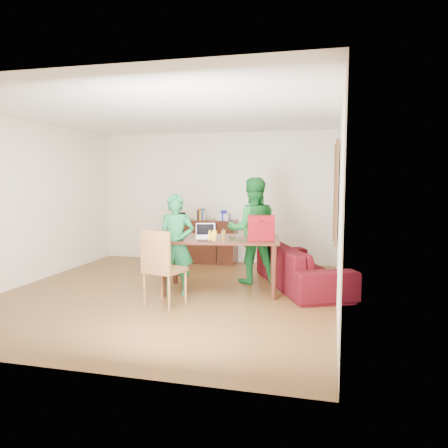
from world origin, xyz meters
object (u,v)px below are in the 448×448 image
(chair, at_px, (164,283))
(person_near, at_px, (176,244))
(sofa, at_px, (302,266))
(table, at_px, (221,245))
(person_far, at_px, (253,230))
(laptop, at_px, (206,235))
(red_bag, at_px, (261,230))
(bottle, at_px, (224,235))

(chair, bearing_deg, person_near, 109.20)
(sofa, bearing_deg, chair, 106.03)
(table, bearing_deg, person_far, 52.20)
(person_far, bearing_deg, person_near, 28.34)
(table, relative_size, laptop, 5.39)
(laptop, bearing_deg, person_far, 30.93)
(red_bag, distance_m, sofa, 1.08)
(table, xyz_separation_m, laptop, (-0.24, -0.02, 0.15))
(bottle, bearing_deg, laptop, 136.51)
(chair, distance_m, bottle, 1.10)
(chair, xyz_separation_m, laptop, (0.33, 0.92, 0.57))
(bottle, relative_size, sofa, 0.08)
(person_near, bearing_deg, table, 23.34)
(laptop, relative_size, red_bag, 0.90)
(person_far, height_order, bottle, person_far)
(person_near, bearing_deg, red_bag, 6.27)
(table, distance_m, red_bag, 0.69)
(chair, distance_m, laptop, 1.13)
(chair, xyz_separation_m, red_bag, (1.21, 0.87, 0.67))
(person_near, distance_m, red_bag, 1.30)
(table, height_order, chair, chair)
(bottle, relative_size, red_bag, 0.49)
(sofa, bearing_deg, bottle, 107.36)
(person_near, height_order, red_bag, person_near)
(chair, bearing_deg, sofa, 55.59)
(red_bag, bearing_deg, bottle, -160.05)
(person_near, xyz_separation_m, sofa, (1.82, 0.92, -0.43))
(table, distance_m, sofa, 1.39)
(person_near, bearing_deg, laptop, 34.51)
(person_far, distance_m, sofa, 1.00)
(person_near, height_order, sofa, person_near)
(person_near, bearing_deg, chair, -91.90)
(person_near, height_order, bottle, person_near)
(bottle, bearing_deg, sofa, 41.88)
(laptop, height_order, sofa, laptop)
(bottle, bearing_deg, person_far, 77.25)
(table, height_order, bottle, bottle)
(table, distance_m, person_far, 0.79)
(table, xyz_separation_m, chair, (-0.57, -0.94, -0.42))
(laptop, height_order, bottle, laptop)
(bottle, height_order, red_bag, red_bag)
(laptop, distance_m, red_bag, 0.88)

